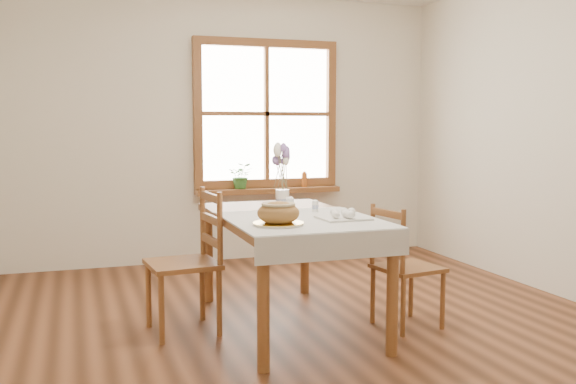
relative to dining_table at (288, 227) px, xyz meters
name	(u,v)px	position (x,y,z in m)	size (l,w,h in m)	color
ground	(303,338)	(0.00, -0.30, -0.66)	(5.00, 5.00, 0.00)	brown
room_walls	(304,64)	(0.00, -0.30, 1.04)	(4.60, 5.10, 2.65)	white
window	(266,114)	(0.50, 2.17, 0.79)	(1.46, 0.08, 1.46)	brown
window_sill	(268,190)	(0.50, 2.10, 0.03)	(1.46, 0.20, 0.05)	brown
dining_table	(288,227)	(0.00, 0.00, 0.00)	(0.90, 1.60, 0.75)	brown
table_linen	(304,220)	(0.00, -0.30, 0.09)	(0.91, 0.99, 0.01)	silver
chair_left	(182,262)	(-0.69, 0.08, -0.20)	(0.43, 0.45, 0.92)	brown
chair_right	(408,266)	(0.75, -0.28, -0.26)	(0.38, 0.40, 0.82)	brown
bread_plate	(278,224)	(-0.22, -0.47, 0.10)	(0.29, 0.29, 0.02)	white
bread_loaf	(278,211)	(-0.22, -0.47, 0.18)	(0.25, 0.25, 0.14)	#B27F3F
egg_napkin	(343,218)	(0.24, -0.37, 0.10)	(0.30, 0.25, 0.01)	silver
eggs	(344,213)	(0.24, -0.37, 0.13)	(0.23, 0.20, 0.05)	white
salt_shaker	(290,204)	(0.03, 0.05, 0.15)	(0.05, 0.05, 0.10)	white
pepper_shaker	(315,206)	(0.19, -0.02, 0.14)	(0.04, 0.04, 0.08)	white
flower_vase	(282,198)	(0.10, 0.44, 0.14)	(0.10, 0.10, 0.11)	white
lavender_bouquet	(282,168)	(0.10, 0.44, 0.36)	(0.18, 0.18, 0.33)	#8161AD
potted_plant	(241,179)	(0.22, 2.10, 0.15)	(0.23, 0.26, 0.20)	#2F6729
amber_bottle	(304,179)	(0.88, 2.10, 0.13)	(0.06, 0.06, 0.16)	#B65D21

